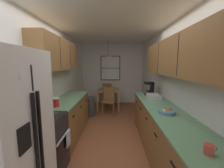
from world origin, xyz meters
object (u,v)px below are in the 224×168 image
Objects in this scene: microwave_over_range at (27,62)px; mug_by_coffeemaker at (209,149)px; dish_rack at (154,97)px; storage_canister at (56,102)px; dining_chair_far at (108,92)px; fruit_bowl at (166,111)px; coffee_maker at (150,88)px; refrigerator at (2,147)px; dining_table at (109,93)px; stove_range at (42,146)px; dining_chair_near at (109,99)px; trash_bin at (90,106)px.

microwave_over_range is 2.33m from mug_by_coffeemaker.
storage_canister is at bearing -161.68° from dish_rack.
dining_chair_far is 3.90m from fruit_bowl.
storage_canister is 2.12m from dish_rack.
dish_rack is (0.07, 0.99, 0.01)m from fruit_bowl.
microwave_over_range is 2.81m from coffee_maker.
microwave_over_range is 1.90× the size of coffee_maker.
refrigerator is at bearing -152.30° from fruit_bowl.
refrigerator is 2.21× the size of dining_table.
stove_range reaches higher than fruit_bowl.
coffee_maker is 0.98× the size of dish_rack.
mug_by_coffeemaker is 0.34× the size of dish_rack.
storage_canister is at bearing 170.46° from fruit_bowl.
stove_range is 1.22× the size of dining_chair_near.
microwave_over_range reaches higher than dining_chair_far.
microwave_over_range is at bearing 101.45° from refrigerator.
dining_chair_near is at bearing 127.53° from dish_rack.
dish_rack is (-0.02, -0.43, -0.12)m from coffee_maker.
dish_rack is at bearing 32.20° from stove_range.
dining_chair_near is 1.64m from coffee_maker.
refrigerator is 2.81m from dish_rack.
dining_chair_far is at bearing 94.40° from dining_chair_near.
microwave_over_range is 1.87× the size of dish_rack.
storage_canister is at bearing 144.91° from mug_by_coffeemaker.
stove_range is 3.29× the size of coffee_maker.
trash_bin is 2.83m from fruit_bowl.
coffee_maker is (1.74, -0.79, 0.75)m from trash_bin.
trash_bin is at bearing 155.51° from coffee_maker.
coffee_maker is at bearing 86.35° from fruit_bowl.
dining_chair_near is at bearing -87.16° from dining_table.
refrigerator is 1.91m from mug_by_coffeemaker.
dish_rack reaches higher than fruit_bowl.
trash_bin is (-0.50, -1.48, -0.18)m from dining_chair_far.
coffee_maker is 2.87× the size of mug_by_coffeemaker.
microwave_over_range is 0.71× the size of dining_chair_far.
coffee_maker reaches higher than trash_bin.
refrigerator is 5.40× the size of dish_rack.
microwave_over_range reaches higher than refrigerator.
refrigerator is 10.88× the size of storage_canister.
fruit_bowl reaches higher than dining_table.
mug_by_coffeemaker is at bearing -20.53° from microwave_over_range.
dish_rack is (1.22, -2.71, 0.45)m from dining_chair_far.
dining_chair_near is 1.41× the size of trash_bin.
dining_chair_far is 2.65× the size of dish_rack.
fruit_bowl is (1.64, -2.22, 0.62)m from trash_bin.
microwave_over_range is 2.29× the size of fruit_bowl.
mug_by_coffeemaker is at bearing -73.25° from dining_chair_near.
trash_bin is at bearing 126.56° from fruit_bowl.
refrigerator reaches higher than dining_chair_far.
storage_canister is (-0.86, -2.75, 0.38)m from dining_table.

